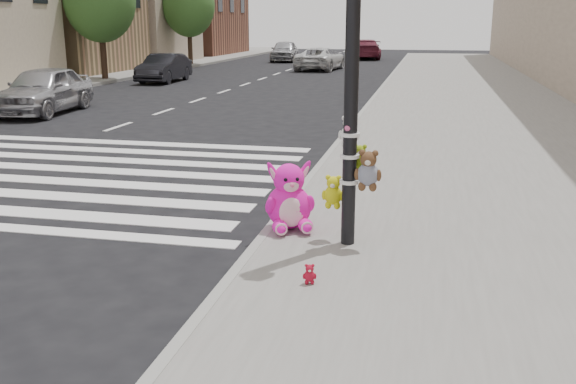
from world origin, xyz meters
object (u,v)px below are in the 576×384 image
(pink_bunny, at_px, (289,201))
(red_teddy, at_px, (310,274))
(car_silver_far, at_px, (43,90))
(signal_pole, at_px, (353,109))
(car_dark_far, at_px, (164,68))
(car_white_near, at_px, (320,59))

(pink_bunny, bearing_deg, red_teddy, -94.18)
(pink_bunny, bearing_deg, car_silver_far, 111.71)
(car_silver_far, bearing_deg, pink_bunny, -50.82)
(signal_pole, xyz_separation_m, car_dark_far, (-11.05, 20.54, -1.10))
(pink_bunny, relative_size, car_silver_far, 0.22)
(car_dark_far, bearing_deg, pink_bunny, -64.33)
(pink_bunny, height_order, red_teddy, pink_bunny)
(red_teddy, bearing_deg, pink_bunny, 96.27)
(car_white_near, bearing_deg, pink_bunny, 104.04)
(red_teddy, xyz_separation_m, car_silver_far, (-10.23, 11.41, 0.46))
(pink_bunny, height_order, car_white_near, car_white_near)
(pink_bunny, xyz_separation_m, car_white_near, (-4.55, 29.13, 0.13))
(signal_pole, xyz_separation_m, car_white_near, (-5.35, 29.49, -1.10))
(car_dark_far, bearing_deg, red_teddy, -64.91)
(red_teddy, relative_size, car_silver_far, 0.05)
(signal_pole, distance_m, pink_bunny, 1.52)
(red_teddy, distance_m, car_white_near, 31.22)
(car_silver_far, bearing_deg, red_teddy, -53.72)
(car_silver_far, xyz_separation_m, car_dark_far, (-0.58, 10.44, -0.07))
(car_silver_far, distance_m, car_dark_far, 10.46)
(signal_pole, distance_m, red_teddy, 1.99)
(pink_bunny, distance_m, car_silver_far, 13.71)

